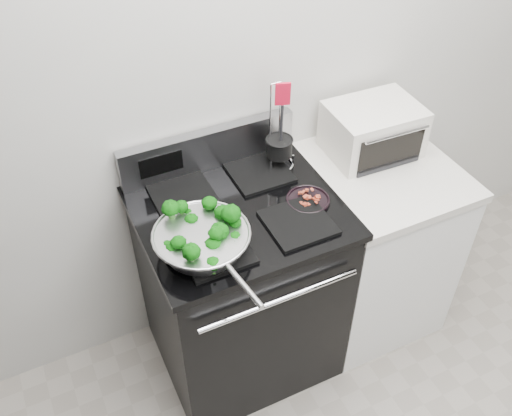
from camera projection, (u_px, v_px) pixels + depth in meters
back_wall at (270, 62)px, 2.28m from camera, size 4.00×0.02×2.70m
gas_range at (241, 286)px, 2.53m from camera, size 0.79×0.69×1.13m
counter at (369, 243)px, 2.77m from camera, size 0.62×0.68×0.92m
skillet at (202, 240)px, 2.02m from camera, size 0.35×0.56×0.08m
broccoli_pile at (201, 235)px, 2.01m from camera, size 0.28×0.28×0.10m
bacon_plate at (308, 198)px, 2.25m from camera, size 0.17×0.17×0.04m
utensil_holder at (279, 151)px, 2.39m from camera, size 0.13×0.13×0.40m
toaster_oven at (373, 130)px, 2.49m from camera, size 0.40×0.31×0.22m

